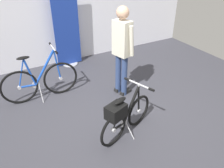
{
  "coord_description": "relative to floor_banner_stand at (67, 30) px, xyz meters",
  "views": [
    {
      "loc": [
        -1.63,
        -2.66,
        2.5
      ],
      "look_at": [
        -0.05,
        0.17,
        0.55
      ],
      "focal_mm": 36.63,
      "sensor_mm": 36.0,
      "label": 1
    }
  ],
  "objects": [
    {
      "name": "folding_bike_foreground",
      "position": [
        -0.16,
        -2.78,
        -0.48
      ],
      "size": [
        1.08,
        0.56,
        0.8
      ],
      "color": "black",
      "rests_on": "ground_plane"
    },
    {
      "name": "visitor_near_wall",
      "position": [
        0.43,
        -1.72,
        0.11
      ],
      "size": [
        0.33,
        0.52,
        1.69
      ],
      "color": "navy",
      "rests_on": "ground_plane"
    },
    {
      "name": "back_wall",
      "position": [
        0.05,
        0.29,
        0.58
      ],
      "size": [
        6.99,
        0.1,
        2.89
      ],
      "primitive_type": "cube",
      "color": "silver",
      "rests_on": "ground_plane"
    },
    {
      "name": "display_bike_left",
      "position": [
        -0.97,
        -1.14,
        -0.49
      ],
      "size": [
        1.42,
        0.53,
        0.99
      ],
      "color": "black",
      "rests_on": "ground_plane"
    },
    {
      "name": "floor_banner_stand",
      "position": [
        0.0,
        0.0,
        0.0
      ],
      "size": [
        0.6,
        0.36,
        1.9
      ],
      "color": "#B7B7BC",
      "rests_on": "ground_plane"
    },
    {
      "name": "ground_plane",
      "position": [
        0.05,
        -2.31,
        -0.86
      ],
      "size": [
        6.99,
        6.99,
        0.0
      ],
      "primitive_type": "plane",
      "color": "#38383F"
    }
  ]
}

